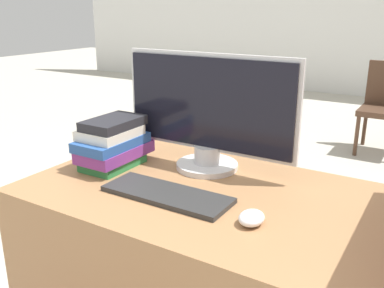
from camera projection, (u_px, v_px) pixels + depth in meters
monitor at (208, 113)px, 1.51m from camera, size 0.66×0.22×0.42m
keyboard at (167, 194)px, 1.33m from camera, size 0.41×0.15×0.02m
mouse at (251, 218)px, 1.16m from camera, size 0.07×0.09×0.04m
book_stack at (113, 143)px, 1.56m from camera, size 0.17×0.28×0.18m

